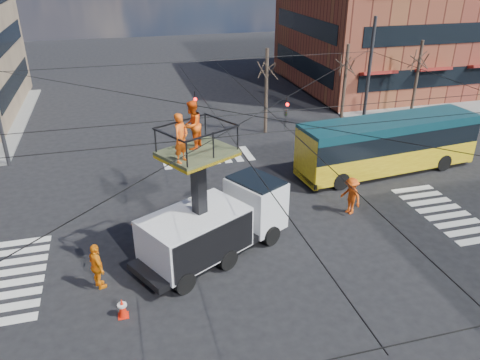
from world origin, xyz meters
name	(u,v)px	position (x,y,z in m)	size (l,w,h in m)	color
ground	(252,241)	(0.00, 0.00, 0.00)	(120.00, 120.00, 0.00)	black
sidewalk_ne	(401,90)	(21.00, 21.00, 0.06)	(18.00, 18.00, 0.12)	slate
crosswalks	(252,241)	(0.00, 0.00, 0.01)	(22.40, 22.40, 0.02)	silver
building_ne	(404,9)	(21.98, 23.98, 7.00)	(20.06, 16.06, 14.00)	brown
overhead_network	(249,150)	(-0.07, 0.40, 4.29)	(24.24, 24.24, 8.00)	#2D2D30
tree_a	(267,68)	(5.00, 13.50, 4.63)	(2.00, 2.00, 6.00)	#382B21
tree_b	(347,64)	(11.00, 13.50, 4.63)	(2.00, 2.00, 6.00)	#382B21
tree_c	(420,59)	(17.00, 13.50, 4.63)	(2.00, 2.00, 6.00)	#382B21
utility_truck	(215,209)	(-1.77, -0.44, 2.17)	(7.26, 5.34, 6.85)	black
city_bus	(388,144)	(9.80, 5.26, 1.72)	(11.14, 3.68, 3.20)	#BE9111
traffic_cone	(122,308)	(-5.84, -3.44, 0.39)	(0.36, 0.36, 0.77)	red
worker_ground	(97,267)	(-6.63, -1.54, 0.97)	(1.14, 0.47, 1.94)	orange
flagger	(351,196)	(5.42, 1.20, 0.96)	(1.24, 0.71, 1.92)	#E24C0E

